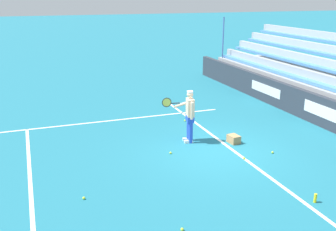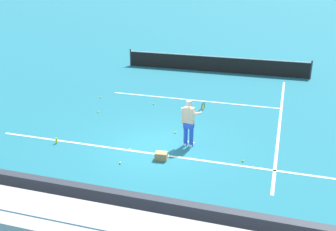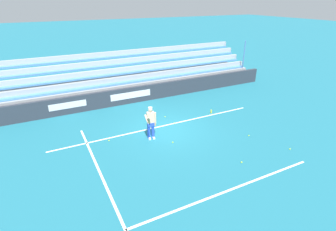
# 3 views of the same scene
# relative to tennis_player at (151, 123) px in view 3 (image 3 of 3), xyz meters

# --- Properties ---
(ground_plane) EXTENTS (160.00, 160.00, 0.00)m
(ground_plane) POSITION_rel_tennis_player_xyz_m (-1.05, -0.50, -0.89)
(ground_plane) COLOR #1E6B7F
(court_baseline_white) EXTENTS (12.00, 0.10, 0.01)m
(court_baseline_white) POSITION_rel_tennis_player_xyz_m (-1.05, -1.00, -0.89)
(court_baseline_white) COLOR white
(court_baseline_white) RESTS_ON ground
(court_sideline_white) EXTENTS (0.10, 12.00, 0.01)m
(court_sideline_white) POSITION_rel_tennis_player_xyz_m (3.06, 3.50, -0.89)
(court_sideline_white) COLOR white
(court_sideline_white) RESTS_ON ground
(court_service_line_white) EXTENTS (8.22, 0.10, 0.01)m
(court_service_line_white) POSITION_rel_tennis_player_xyz_m (-1.05, 5.00, -0.89)
(court_service_line_white) COLOR white
(court_service_line_white) RESTS_ON ground
(back_wall_sponsor_board) EXTENTS (21.92, 0.25, 1.10)m
(back_wall_sponsor_board) POSITION_rel_tennis_player_xyz_m (-1.04, -5.20, -0.34)
(back_wall_sponsor_board) COLOR #2D333D
(back_wall_sponsor_board) RESTS_ON ground
(bleacher_stand) EXTENTS (20.82, 3.20, 3.40)m
(bleacher_stand) POSITION_rel_tennis_player_xyz_m (-1.05, -7.43, -0.13)
(bleacher_stand) COLOR #9EA3A8
(bleacher_stand) RESTS_ON ground
(tennis_player) EXTENTS (0.68, 0.97, 1.71)m
(tennis_player) POSITION_rel_tennis_player_xyz_m (0.00, 0.00, 0.00)
(tennis_player) COLOR blue
(tennis_player) RESTS_ON ground
(ball_box_cardboard) EXTENTS (0.43, 0.34, 0.26)m
(ball_box_cardboard) POSITION_rel_tennis_player_xyz_m (-0.61, -1.33, -0.76)
(ball_box_cardboard) COLOR #A87F51
(ball_box_cardboard) RESTS_ON ground
(tennis_ball_far_right) EXTENTS (0.07, 0.07, 0.07)m
(tennis_ball_far_right) POSITION_rel_tennis_player_xyz_m (-4.65, 2.11, -0.86)
(tennis_ball_far_right) COLOR #CCE533
(tennis_ball_far_right) RESTS_ON ground
(tennis_ball_on_baseline) EXTENTS (0.07, 0.07, 0.07)m
(tennis_ball_on_baseline) POSITION_rel_tennis_player_xyz_m (-0.77, 0.92, -0.86)
(tennis_ball_on_baseline) COLOR #CCE533
(tennis_ball_on_baseline) RESTS_ON ground
(tennis_ball_midcourt) EXTENTS (0.07, 0.07, 0.07)m
(tennis_ball_midcourt) POSITION_rel_tennis_player_xyz_m (-1.90, -0.97, -0.86)
(tennis_ball_midcourt) COLOR #CCE533
(tennis_ball_midcourt) RESTS_ON ground
(tennis_ball_stray_back) EXTENTS (0.07, 0.07, 0.07)m
(tennis_ball_stray_back) POSITION_rel_tennis_player_xyz_m (-1.80, -2.02, -0.86)
(tennis_ball_stray_back) COLOR #CCE533
(tennis_ball_stray_back) RESTS_ON ground
(tennis_ball_near_player) EXTENTS (0.07, 0.07, 0.07)m
(tennis_ball_near_player) POSITION_rel_tennis_player_xyz_m (-5.46, 4.02, -0.86)
(tennis_ball_near_player) COLOR #CCE533
(tennis_ball_near_player) RESTS_ON ground
(tennis_ball_by_box) EXTENTS (0.07, 0.07, 0.07)m
(tennis_ball_by_box) POSITION_rel_tennis_player_xyz_m (2.02, -0.70, -0.86)
(tennis_ball_by_box) COLOR #CCE533
(tennis_ball_by_box) RESTS_ON ground
(tennis_ball_toward_net) EXTENTS (0.07, 0.07, 0.07)m
(tennis_ball_toward_net) POSITION_rel_tennis_player_xyz_m (-2.65, 3.82, -0.86)
(tennis_ball_toward_net) COLOR #CCE533
(tennis_ball_toward_net) RESTS_ON ground
(water_bottle) EXTENTS (0.07, 0.07, 0.22)m
(water_bottle) POSITION_rel_tennis_player_xyz_m (-4.64, -1.25, -0.78)
(water_bottle) COLOR yellow
(water_bottle) RESTS_ON ground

